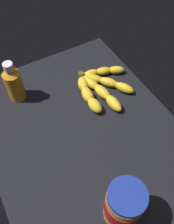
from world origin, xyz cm
name	(u,v)px	position (x,y,z in cm)	size (l,w,h in cm)	color
ground_plane	(83,134)	(0.00, 0.00, -1.83)	(74.51, 57.60, 3.66)	black
banana_bunch	(100,87)	(-12.18, 13.50, 1.68)	(21.54, 21.00, 3.68)	yellow
peanut_butter_jar	(124,205)	(25.97, -3.38, 7.07)	(9.05, 9.05, 14.27)	#BF8442
honey_bottle	(14,83)	(-23.49, -12.57, 6.77)	(5.75, 5.75, 15.12)	orange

